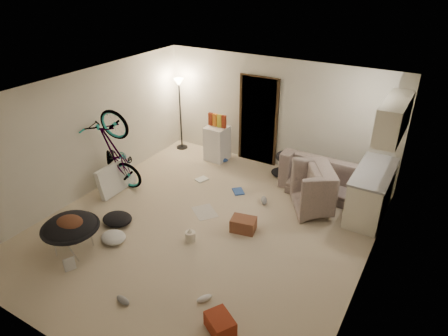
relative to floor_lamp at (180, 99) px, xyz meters
The scene contains 38 objects.
floor 3.81m from the floor_lamp, 47.83° to the right, with size 5.50×6.00×0.02m, color #C6B498.
ceiling 3.77m from the floor_lamp, 47.83° to the right, with size 5.50×6.00×0.02m, color white.
wall_back 2.43m from the floor_lamp, ahead, with size 5.50×0.02×2.50m, color beige.
wall_front 6.15m from the floor_lamp, 67.02° to the right, with size 5.50×0.02×2.50m, color beige.
wall_left 2.67m from the floor_lamp, 97.74° to the right, with size 0.02×6.00×2.50m, color beige.
wall_right 5.80m from the floor_lamp, 27.18° to the right, with size 0.02×6.00×2.50m, color beige.
doorway 2.05m from the floor_lamp, ahead, with size 0.85×0.10×2.04m, color black.
door_trim 2.04m from the floor_lamp, ahead, with size 0.97×0.04×2.10m, color #322211.
floor_lamp is the anchor object (origin of this frame).
kitchen_counter 4.95m from the floor_lamp, ahead, with size 0.60×1.50×0.88m, color beige.
counter_top 4.89m from the floor_lamp, ahead, with size 0.64×1.54×0.04m, color gray.
kitchen_uppers 5.04m from the floor_lamp, ahead, with size 0.38×1.40×0.65m, color beige.
sofa 4.07m from the floor_lamp, ahead, with size 2.00×0.78×0.58m, color #383F38.
armchair 4.33m from the floor_lamp, 12.15° to the right, with size 1.02×0.89×0.66m, color #383F38.
bicycle 2.51m from the floor_lamp, 87.58° to the right, with size 0.65×1.86×0.98m, color black.
book_asset 5.04m from the floor_lamp, 76.06° to the right, with size 0.18×0.24×0.02m, color maroon.
mini_fridge 1.44m from the floor_lamp, ahead, with size 0.49×0.49×0.83m, color white.
snack_box_0 1.01m from the floor_lamp, ahead, with size 0.10×0.07×0.30m, color maroon.
snack_box_1 1.12m from the floor_lamp, ahead, with size 0.10×0.07×0.30m, color orange.
snack_box_2 1.24m from the floor_lamp, ahead, with size 0.10×0.07×0.30m, color gold.
snack_box_3 1.35m from the floor_lamp, ahead, with size 0.10×0.07×0.30m, color maroon.
saucer_chair 4.47m from the floor_lamp, 78.18° to the right, with size 0.93×0.93×0.66m.
hoodie 4.47m from the floor_lamp, 77.63° to the right, with size 0.48×0.40×0.22m, color #552E1D.
sofa_drape 3.09m from the floor_lamp, ahead, with size 0.56×0.46×0.28m, color black.
tv_box 2.66m from the floor_lamp, 87.67° to the right, with size 0.11×0.93×0.62m, color silver.
drink_case_a 4.02m from the floor_lamp, 37.68° to the right, with size 0.43×0.31×0.25m, color brown.
drink_case_b 5.97m from the floor_lamp, 49.35° to the right, with size 0.40×0.29×0.23m, color maroon.
juicer 4.08m from the floor_lamp, 52.12° to the right, with size 0.18×0.18×0.25m.
newspaper 3.34m from the floor_lamp, 46.08° to the right, with size 0.38×0.50×0.01m, color beige.
book_blue 2.93m from the floor_lamp, 27.72° to the right, with size 0.20×0.28×0.03m, color #2B4E9C.
book_white 2.23m from the floor_lamp, 40.46° to the right, with size 0.20×0.26×0.02m, color silver.
shoe_0 1.84m from the floor_lamp, ahead, with size 0.27×0.11×0.10m, color #2B4E9C.
shoe_1 3.48m from the floor_lamp, 24.10° to the right, with size 0.29×0.12×0.11m, color slate.
shoe_3 5.44m from the floor_lamp, 63.26° to the right, with size 0.25×0.10×0.09m, color slate.
shoe_4 5.45m from the floor_lamp, 50.81° to the right, with size 0.24×0.10×0.09m, color white.
clothes_lump_a 3.67m from the floor_lamp, 74.20° to the right, with size 0.56×0.48×0.18m, color black.
clothes_lump_b 3.09m from the floor_lamp, ahead, with size 0.51×0.45×0.16m, color black.
clothes_lump_c 4.14m from the floor_lamp, 71.51° to the right, with size 0.46×0.39×0.14m, color silver.
Camera 1 is at (3.31, -4.91, 4.30)m, focal length 32.00 mm.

